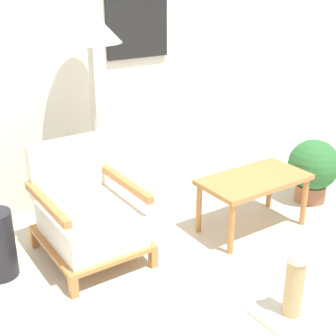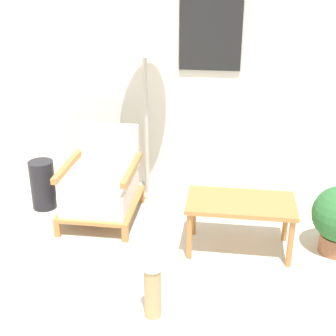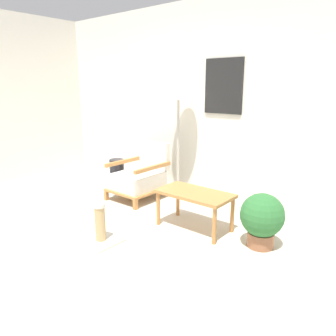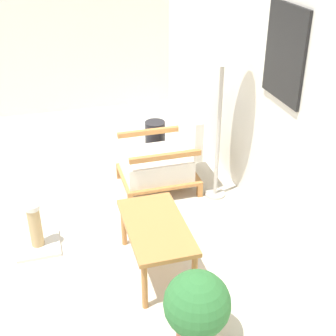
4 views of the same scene
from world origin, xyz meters
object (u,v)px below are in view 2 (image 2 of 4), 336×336
Objects in this scene: scratching_post at (153,302)px; vase at (43,185)px; floor_lamp at (144,45)px; armchair at (102,185)px; coffee_table at (241,208)px.

vase is at bearing 132.93° from scratching_post.
scratching_post is at bearing -78.46° from floor_lamp.
armchair is 0.47× the size of floor_lamp.
vase is (-0.90, -0.38, -1.22)m from floor_lamp.
vase is 1.85m from scratching_post.
armchair is at bearing -8.47° from vase.
armchair is at bearing -124.16° from floor_lamp.
floor_lamp reaches higher than coffee_table.
floor_lamp is 3.56× the size of vase.
scratching_post is (-0.53, -0.89, -0.23)m from coffee_table.
floor_lamp reaches higher than scratching_post.
armchair is 1.68× the size of vase.
scratching_post is at bearing -47.07° from vase.
vase is (-0.59, 0.09, -0.08)m from armchair.
coffee_table reaches higher than scratching_post.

